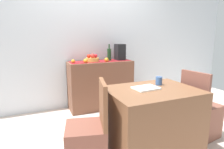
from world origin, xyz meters
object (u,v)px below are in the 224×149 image
at_px(fruit_bowl, 92,60).
at_px(coffee_cup, 159,81).
at_px(coffee_maker, 120,52).
at_px(wine_bottle, 109,54).
at_px(dining_table, 151,120).
at_px(chair_by_corner, 200,117).
at_px(sideboard_console, 101,85).
at_px(open_book, 146,88).
at_px(chair_near_window, 88,142).

bearing_deg(fruit_bowl, coffee_cup, -73.12).
height_order(coffee_maker, coffee_cup, coffee_maker).
bearing_deg(wine_bottle, dining_table, -93.43).
bearing_deg(dining_table, wine_bottle, 86.57).
distance_m(dining_table, chair_by_corner, 0.78).
bearing_deg(chair_by_corner, sideboard_console, 119.56).
xyz_separation_m(coffee_maker, dining_table, (-0.31, -1.50, -0.65)).
distance_m(open_book, chair_by_corner, 0.96).
relative_size(coffee_cup, chair_by_corner, 0.11).
height_order(fruit_bowl, wine_bottle, wine_bottle).
xyz_separation_m(fruit_bowl, coffee_maker, (0.54, 0.00, 0.11)).
height_order(fruit_bowl, coffee_cup, fruit_bowl).
xyz_separation_m(coffee_maker, chair_by_corner, (0.47, -1.50, -0.76)).
distance_m(sideboard_console, fruit_bowl, 0.50).
height_order(sideboard_console, wine_bottle, wine_bottle).
relative_size(coffee_maker, chair_near_window, 0.33).
xyz_separation_m(fruit_bowl, open_book, (0.17, -1.46, -0.16)).
xyz_separation_m(chair_near_window, chair_by_corner, (1.55, 0.00, 0.00)).
height_order(coffee_maker, chair_by_corner, coffee_maker).
bearing_deg(chair_by_corner, dining_table, 179.82).
distance_m(coffee_cup, chair_near_window, 1.10).
xyz_separation_m(coffee_cup, chair_by_corner, (0.59, -0.14, -0.52)).
xyz_separation_m(sideboard_console, chair_near_window, (-0.69, -1.51, -0.17)).
xyz_separation_m(open_book, chair_near_window, (-0.71, -0.05, -0.48)).
bearing_deg(open_book, chair_by_corner, -7.40).
height_order(coffee_maker, open_book, coffee_maker).
xyz_separation_m(dining_table, chair_near_window, (-0.77, -0.00, -0.10)).
bearing_deg(coffee_maker, sideboard_console, 180.00).
bearing_deg(coffee_cup, coffee_maker, 84.86).
xyz_separation_m(coffee_maker, coffee_cup, (-0.12, -1.37, -0.23)).
relative_size(open_book, chair_near_window, 0.31).
xyz_separation_m(sideboard_console, coffee_cup, (0.26, -1.37, 0.35)).
relative_size(coffee_cup, chair_near_window, 0.11).
bearing_deg(sideboard_console, dining_table, -86.93).
bearing_deg(open_book, chair_near_window, 179.84).
height_order(wine_bottle, chair_by_corner, wine_bottle).
height_order(sideboard_console, chair_near_window, chair_near_window).
xyz_separation_m(wine_bottle, dining_table, (-0.09, -1.50, -0.62)).
relative_size(sideboard_console, coffee_maker, 3.86).
xyz_separation_m(wine_bottle, coffee_maker, (0.22, 0.00, 0.03)).
distance_m(sideboard_console, open_book, 1.49).
relative_size(dining_table, open_book, 3.63).
relative_size(coffee_maker, coffee_cup, 2.97).
height_order(dining_table, coffee_cup, coffee_cup).
bearing_deg(dining_table, coffee_cup, 36.07).
relative_size(open_book, chair_by_corner, 0.31).
distance_m(wine_bottle, coffee_cup, 1.39).
bearing_deg(coffee_maker, coffee_cup, -95.14).
height_order(fruit_bowl, chair_near_window, fruit_bowl).
relative_size(fruit_bowl, dining_table, 0.23).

